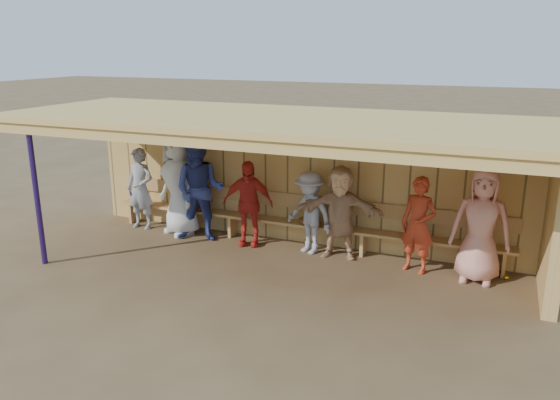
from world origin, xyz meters
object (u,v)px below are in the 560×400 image
object	(u,v)px
player_f	(340,212)
bench	(296,217)
player_e	(310,213)
player_h	(481,225)
player_b	(179,184)
player_c	(200,190)
player_g	(418,225)
player_a	(140,189)
player_d	(248,203)

from	to	relation	value
player_f	bench	size ratio (longest dim) A/B	0.21
player_e	player_h	distance (m)	2.84
player_b	player_c	xyz separation A→B (m)	(0.55, -0.16, -0.02)
player_b	player_g	size ratio (longest dim) A/B	1.26
player_c	player_h	bearing A→B (deg)	-13.36
player_a	player_c	bearing A→B (deg)	-6.40
player_f	player_g	world-z (taller)	player_f
player_c	player_h	world-z (taller)	player_c
player_g	player_a	bearing A→B (deg)	-164.47
player_f	player_c	bearing A→B (deg)	175.60
player_f	player_h	xyz separation A→B (m)	(2.28, -0.14, 0.10)
player_b	player_c	bearing A→B (deg)	8.51
player_c	player_a	bearing A→B (deg)	160.02
player_d	bench	xyz separation A→B (m)	(0.80, 0.37, -0.27)
player_d	player_e	bearing A→B (deg)	-9.16
player_a	player_b	world-z (taller)	player_b
player_e	player_d	bearing A→B (deg)	-154.48
player_a	player_b	size ratio (longest dim) A/B	0.81
player_e	bench	size ratio (longest dim) A/B	0.19
player_a	player_c	world-z (taller)	player_c
player_a	player_d	world-z (taller)	player_a
player_d	bench	size ratio (longest dim) A/B	0.21
player_d	player_e	xyz separation A→B (m)	(1.17, 0.06, -0.05)
player_c	player_d	distance (m)	0.97
player_f	player_g	size ratio (longest dim) A/B	1.03
player_g	player_d	bearing A→B (deg)	-164.40
player_a	player_f	distance (m)	4.13
player_c	player_g	distance (m)	4.01
player_a	player_h	xyz separation A→B (m)	(6.41, -0.14, 0.10)
player_a	player_e	distance (m)	3.58
player_d	bench	bearing A→B (deg)	12.48
player_c	player_f	distance (m)	2.68
player_c	player_g	bearing A→B (deg)	-13.17
player_c	player_e	distance (m)	2.14
player_e	player_f	xyz separation A→B (m)	(0.55, 0.00, 0.07)
player_b	player_e	bearing A→B (deg)	24.99
player_b	player_e	distance (m)	2.68
player_h	bench	distance (m)	3.26
player_g	bench	size ratio (longest dim) A/B	0.21
bench	player_d	bearing A→B (deg)	-155.37
bench	player_c	bearing A→B (deg)	-164.99
player_e	player_f	distance (m)	0.55
player_d	player_e	world-z (taller)	player_d
player_f	bench	distance (m)	1.01
player_g	player_h	bearing A→B (deg)	16.36
player_e	player_g	size ratio (longest dim) A/B	0.93
player_d	player_h	size ratio (longest dim) A/B	0.87
player_c	bench	world-z (taller)	player_c
player_c	bench	bearing A→B (deg)	1.40
player_a	player_d	xyz separation A→B (m)	(2.40, -0.06, -0.02)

